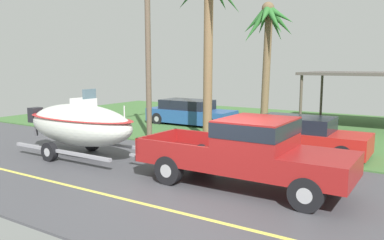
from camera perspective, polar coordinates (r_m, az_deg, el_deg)
The scene contains 9 objects.
ground at distance 17.88m, azimuth 17.13°, elevation -2.74°, with size 36.00×22.00×0.11m.
pickup_truck_towing at distance 10.29m, azimuth 9.24°, elevation -4.38°, with size 5.95×2.06×1.87m.
boat_on_trailer at distance 14.19m, azimuth -16.19°, elevation -0.62°, with size 5.84×2.14×2.43m.
parked_sedan_near at distance 20.86m, azimuth -0.31°, elevation 1.04°, with size 4.79×1.82×1.38m.
parked_sedan_far at distance 14.68m, azimuth 15.64°, elevation -2.29°, with size 4.60×1.86×1.38m.
carport_awning at distance 21.73m, azimuth 25.19°, elevation 5.99°, with size 6.63×4.58×2.87m.
palm_tree_near_left at distance 20.02m, azimuth 11.05°, elevation 12.41°, with size 2.84×2.94×6.31m.
palm_tree_mid at distance 16.73m, azimuth 2.47°, elevation 15.88°, with size 3.23×3.28×7.27m.
utility_pole at distance 17.06m, azimuth -6.47°, elevation 10.97°, with size 0.24×1.80×7.92m.
Camera 1 is at (4.53, -8.61, 3.26)m, focal length 36.36 mm.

